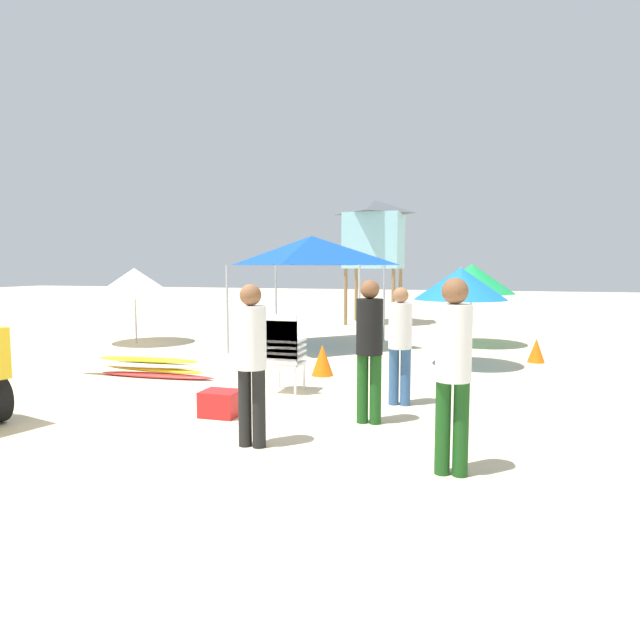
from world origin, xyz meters
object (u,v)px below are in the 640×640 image
object	(u,v)px
beach_umbrella_far	(460,284)
traffic_cone_far	(322,360)
lifeguard_near_left	(453,362)
popup_canopy	(312,251)
cooler_box	(220,403)
lifeguard_near_center	(369,341)
lifeguard_near_right	(251,354)
stacked_plastic_chairs	(284,347)
surfboard_pile	(149,367)
lifeguard_tower	(374,234)
lifeguard_far_right	(400,338)
traffic_cone_near	(536,351)
beach_umbrella_left	(472,279)
beach_umbrella_mid	(135,283)

from	to	relation	value
beach_umbrella_far	traffic_cone_far	size ratio (longest dim) A/B	3.45
lifeguard_near_left	popup_canopy	size ratio (longest dim) A/B	0.60
lifeguard_near_left	cooler_box	distance (m)	3.28
lifeguard_near_left	lifeguard_near_center	xyz separation A→B (m)	(-1.05, 1.42, -0.04)
lifeguard_near_right	popup_canopy	xyz separation A→B (m)	(-1.57, 7.15, 1.29)
lifeguard_near_center	traffic_cone_far	xyz separation A→B (m)	(-1.36, 2.66, -0.73)
lifeguard_near_left	lifeguard_near_right	size ratio (longest dim) A/B	1.05
beach_umbrella_far	cooler_box	world-z (taller)	beach_umbrella_far
lifeguard_near_right	stacked_plastic_chairs	bearing A→B (deg)	102.14
surfboard_pile	beach_umbrella_far	size ratio (longest dim) A/B	1.39
lifeguard_tower	cooler_box	bearing A→B (deg)	-88.51
lifeguard_far_right	traffic_cone_far	distance (m)	2.40
traffic_cone_near	cooler_box	xyz separation A→B (m)	(-4.24, -5.35, -0.08)
lifeguard_near_left	lifeguard_far_right	size ratio (longest dim) A/B	1.11
traffic_cone_far	popup_canopy	bearing A→B (deg)	110.39
popup_canopy	lifeguard_far_right	bearing A→B (deg)	-60.44
lifeguard_near_center	traffic_cone_far	world-z (taller)	lifeguard_near_center
lifeguard_near_left	traffic_cone_far	world-z (taller)	lifeguard_near_left
lifeguard_far_right	beach_umbrella_far	bearing A→B (deg)	78.51
popup_canopy	beach_umbrella_far	bearing A→B (deg)	-25.93
lifeguard_near_left	beach_umbrella_far	distance (m)	5.70
popup_canopy	lifeguard_near_center	bearing A→B (deg)	-66.53
lifeguard_near_left	beach_umbrella_left	xyz separation A→B (m)	(-0.00, 8.78, 0.57)
lifeguard_tower	cooler_box	xyz separation A→B (m)	(0.31, -11.90, -2.82)
popup_canopy	lifeguard_tower	world-z (taller)	lifeguard_tower
lifeguard_near_right	beach_umbrella_mid	bearing A→B (deg)	132.61
beach_umbrella_mid	cooler_box	size ratio (longest dim) A/B	4.42
popup_canopy	lifeguard_tower	distance (m)	5.79
beach_umbrella_left	traffic_cone_far	bearing A→B (deg)	-117.15
beach_umbrella_far	stacked_plastic_chairs	bearing A→B (deg)	-128.33
stacked_plastic_chairs	traffic_cone_near	xyz separation A→B (m)	(3.89, 3.94, -0.46)
surfboard_pile	cooler_box	distance (m)	3.06
stacked_plastic_chairs	lifeguard_near_left	size ratio (longest dim) A/B	0.67
beach_umbrella_left	traffic_cone_far	xyz separation A→B (m)	(-2.41, -4.69, -1.34)
lifeguard_far_right	beach_umbrella_far	distance (m)	3.40
lifeguard_far_right	popup_canopy	bearing A→B (deg)	119.56
beach_umbrella_far	traffic_cone_far	bearing A→B (deg)	-144.82
lifeguard_near_center	beach_umbrella_left	xyz separation A→B (m)	(1.04, 7.36, 0.60)
lifeguard_tower	beach_umbrella_far	xyz separation A→B (m)	(3.08, -7.43, -1.40)
popup_canopy	cooler_box	xyz separation A→B (m)	(0.70, -6.16, -2.12)
lifeguard_near_right	beach_umbrella_left	distance (m)	8.82
beach_umbrella_far	popup_canopy	bearing A→B (deg)	154.07
lifeguard_near_right	lifeguard_tower	size ratio (longest dim) A/B	0.42
lifeguard_near_center	cooler_box	xyz separation A→B (m)	(-1.88, -0.22, -0.85)
beach_umbrella_far	cooler_box	bearing A→B (deg)	-121.77
lifeguard_near_right	lifeguard_near_center	bearing A→B (deg)	49.91
beach_umbrella_left	beach_umbrella_far	xyz separation A→B (m)	(-0.15, -3.10, -0.03)
beach_umbrella_far	traffic_cone_near	distance (m)	2.17
beach_umbrella_left	traffic_cone_far	distance (m)	5.44
stacked_plastic_chairs	cooler_box	distance (m)	1.55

